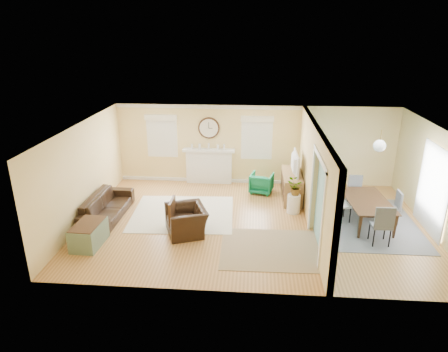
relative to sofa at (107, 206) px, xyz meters
The scene contains 29 objects.
floor 4.00m from the sofa, ahead, with size 9.00×9.00×0.00m, color #A36C38.
wall_back 5.05m from the sofa, 36.40° to the left, with size 9.00×0.02×2.60m, color #E5CB76.
wall_front 5.12m from the sofa, 37.56° to the right, with size 9.00×0.02×2.60m, color #E5CB76.
wall_left 1.11m from the sofa, behind, with size 0.02×6.00×2.60m, color #E5CB76.
wall_right 8.54m from the sofa, ahead, with size 0.02×6.00×2.60m, color #E5CB76.
ceiling 4.59m from the sofa, ahead, with size 9.00×6.00×0.02m, color white.
partition 5.60m from the sofa, ahead, with size 0.17×6.00×2.60m.
fireplace 3.77m from the sofa, 48.60° to the left, with size 1.70×0.30×1.17m.
wall_clock 4.12m from the sofa, 49.46° to the left, with size 0.70×0.07×0.70m.
window_left 3.32m from the sofa, 72.10° to the left, with size 1.05×0.13×1.42m.
window_right 5.14m from the sofa, 35.62° to the left, with size 1.05×0.13×1.42m.
french_doors 8.47m from the sofa, ahead, with size 0.06×1.70×2.20m.
pendant 7.23m from the sofa, ahead, with size 0.30×0.30×0.55m.
rug_cream 2.07m from the sofa, ahead, with size 2.77×2.40×0.01m, color white.
rug_jute 4.64m from the sofa, 17.36° to the right, with size 2.34×1.91×0.01m, color tan.
rug_grey 7.00m from the sofa, ahead, with size 2.55×3.19×0.01m, color slate.
sofa is the anchor object (origin of this frame).
eames_chair 2.43m from the sofa, 17.57° to the right, with size 1.06×0.93×0.69m, color black.
green_chair 4.71m from the sofa, 26.34° to the left, with size 0.66×0.68×0.62m, color #026E38.
trunk 1.52m from the sofa, 86.15° to the right, with size 0.64×1.00×0.56m.
credenza 5.39m from the sofa, 18.38° to the left, with size 0.55×1.62×0.80m.
tv 5.43m from the sofa, 18.44° to the left, with size 1.12×0.15×0.64m, color black.
garden_stool 5.15m from the sofa, ahead, with size 0.36×0.36×0.53m, color white.
potted_plant 5.17m from the sofa, ahead, with size 0.42×0.36×0.47m, color #337F33.
dining_table 6.99m from the sofa, ahead, with size 1.88×1.05×0.66m, color #49301D.
dining_chair_n 7.02m from the sofa, 10.25° to the left, with size 0.40×0.40×0.90m.
dining_chair_s 7.06m from the sofa, ahead, with size 0.47×0.47×1.03m.
dining_chair_w 6.34m from the sofa, ahead, with size 0.53×0.53×0.98m.
dining_chair_e 7.61m from the sofa, ahead, with size 0.40×0.40×0.89m.
Camera 1 is at (-0.02, -9.56, 4.86)m, focal length 32.00 mm.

